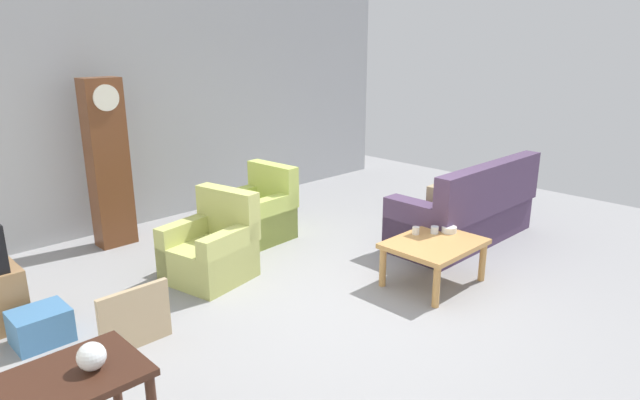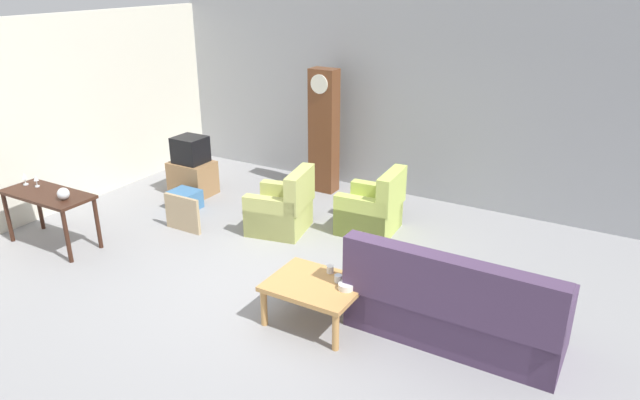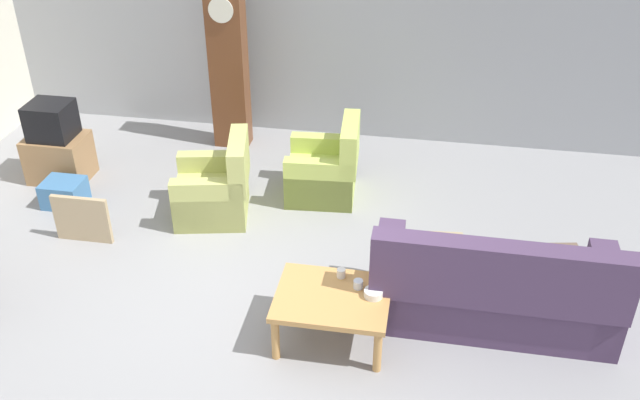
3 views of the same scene
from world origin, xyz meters
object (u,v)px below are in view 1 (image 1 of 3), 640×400
couch_floral (466,214)px  grandfather_clock (108,164)px  glass_dome_cloche (91,356)px  cup_blue_rimmed (435,230)px  armchair_olive_far (258,215)px  armchair_olive_near (212,251)px  storage_box_blue (41,326)px  coffee_table_wood (434,247)px  framed_picture_leaning (135,318)px  cup_white_porcelain (416,231)px  bowl_white_stacked (449,229)px

couch_floral → grandfather_clock: bearing=137.0°
glass_dome_cloche → cup_blue_rimmed: 3.80m
armchair_olive_far → couch_floral: bearing=-46.8°
armchair_olive_near → storage_box_blue: armchair_olive_near is taller
storage_box_blue → cup_blue_rimmed: cup_blue_rimmed is taller
armchair_olive_near → cup_blue_rimmed: bearing=-42.1°
grandfather_clock → storage_box_blue: grandfather_clock is taller
coffee_table_wood → framed_picture_leaning: 2.95m
grandfather_clock → couch_floral: bearing=-43.0°
armchair_olive_near → storage_box_blue: bearing=-177.2°
cup_white_porcelain → grandfather_clock: bearing=120.8°
armchair_olive_near → armchair_olive_far: 1.27m
glass_dome_cloche → cup_white_porcelain: (3.60, 0.49, -0.32)m
cup_blue_rimmed → armchair_olive_far: bearing=106.3°
grandfather_clock → cup_blue_rimmed: 3.89m
coffee_table_wood → framed_picture_leaning: size_ratio=1.60×
coffee_table_wood → framed_picture_leaning: (-2.77, 1.01, -0.14)m
cup_white_porcelain → coffee_table_wood: bearing=-97.6°
armchair_olive_near → armchair_olive_far: same height
glass_dome_cloche → coffee_table_wood: bearing=3.6°
grandfather_clock → cup_white_porcelain: size_ratio=25.25×
armchair_olive_near → storage_box_blue: (-1.75, -0.09, -0.16)m
storage_box_blue → glass_dome_cloche: (-0.26, -1.86, 0.68)m
storage_box_blue → glass_dome_cloche: 2.00m
cup_white_porcelain → bowl_white_stacked: cup_white_porcelain is taller
armchair_olive_far → cup_white_porcelain: (0.48, -2.08, 0.20)m
armchair_olive_near → coffee_table_wood: size_ratio=0.97×
armchair_olive_far → cup_white_porcelain: armchair_olive_far is taller
framed_picture_leaning → storage_box_blue: 0.84m
cup_white_porcelain → glass_dome_cloche: bearing=-172.3°
cup_blue_rimmed → framed_picture_leaning: bearing=163.7°
cup_white_porcelain → storage_box_blue: bearing=157.7°
armchair_olive_near → cup_blue_rimmed: 2.37m
storage_box_blue → cup_blue_rimmed: size_ratio=5.30×
glass_dome_cloche → cup_blue_rimmed: size_ratio=1.87×
armchair_olive_far → cup_blue_rimmed: bearing=-73.7°
cup_white_porcelain → armchair_olive_far: bearing=103.0°
armchair_olive_near → framed_picture_leaning: armchair_olive_near is taller
coffee_table_wood → bowl_white_stacked: 0.36m
couch_floral → cup_white_porcelain: (-1.31, -0.17, 0.15)m
armchair_olive_far → coffee_table_wood: bearing=-79.2°
coffee_table_wood → grandfather_clock: 3.93m
armchair_olive_far → storage_box_blue: armchair_olive_far is taller
armchair_olive_far → glass_dome_cloche: armchair_olive_far is taller
couch_floral → framed_picture_leaning: bearing=172.1°
coffee_table_wood → cup_white_porcelain: (0.03, 0.26, 0.11)m
couch_floral → armchair_olive_far: couch_floral is taller
framed_picture_leaning → storage_box_blue: framed_picture_leaning is taller
framed_picture_leaning → grandfather_clock: bearing=69.0°
armchair_olive_near → storage_box_blue: 1.76m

